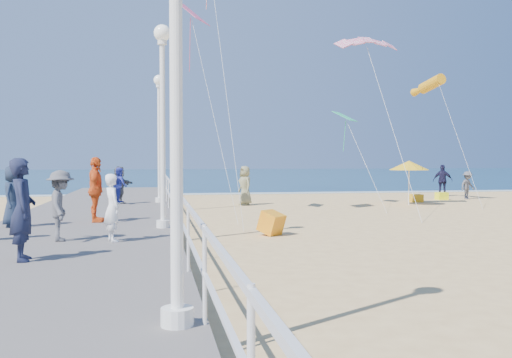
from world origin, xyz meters
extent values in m
plane|color=#E9C17A|center=(0.00, 0.00, 0.00)|extent=(160.00, 160.00, 0.00)
cube|color=#0C2F49|center=(0.00, 65.00, 0.01)|extent=(160.00, 90.00, 0.05)
cube|color=white|center=(0.00, 20.50, 0.03)|extent=(160.00, 1.20, 0.04)
cube|color=slate|center=(-7.50, 0.00, 0.20)|extent=(5.00, 44.00, 0.40)
cube|color=white|center=(-5.05, 0.00, 1.45)|extent=(0.05, 42.00, 0.06)
cube|color=white|center=(-5.05, 0.00, 0.95)|extent=(0.05, 42.00, 0.04)
cylinder|color=white|center=(-5.35, -9.00, 0.50)|extent=(0.36, 0.36, 0.20)
cylinder|color=white|center=(-5.35, -9.00, 2.85)|extent=(0.14, 0.14, 4.70)
cylinder|color=white|center=(-5.35, 0.00, 0.50)|extent=(0.36, 0.36, 0.20)
cylinder|color=white|center=(-5.35, 0.00, 2.85)|extent=(0.14, 0.14, 4.70)
sphere|color=white|center=(-5.35, 0.00, 5.50)|extent=(0.44, 0.44, 0.44)
cylinder|color=white|center=(-5.35, 9.00, 0.50)|extent=(0.36, 0.36, 0.20)
cylinder|color=white|center=(-5.35, 9.00, 2.85)|extent=(0.14, 0.14, 4.70)
sphere|color=white|center=(-5.35, 9.00, 5.50)|extent=(0.44, 0.44, 0.44)
imported|color=white|center=(-6.49, -2.36, 1.14)|extent=(0.53, 0.63, 1.49)
imported|color=#2F3AB3|center=(-6.34, -2.21, 1.64)|extent=(0.41, 0.46, 0.78)
imported|color=#181C35|center=(-7.88, -4.53, 1.32)|extent=(0.54, 0.73, 1.83)
imported|color=#4F4F54|center=(-7.62, -2.08, 1.18)|extent=(0.68, 1.07, 1.57)
imported|color=#E2551C|center=(-7.23, 1.69, 1.34)|extent=(0.46, 1.10, 1.87)
imported|color=#1B273D|center=(-9.29, 0.86, 1.22)|extent=(0.66, 0.89, 1.65)
imported|color=#57575C|center=(-6.95, 8.37, 1.16)|extent=(1.08, 1.46, 1.53)
imported|color=#505054|center=(11.45, 13.61, 0.77)|extent=(1.13, 0.88, 1.54)
imported|color=#191734|center=(11.33, 16.13, 0.94)|extent=(1.19, 0.92, 1.88)
imported|color=#7F7E58|center=(-1.27, 11.76, 0.94)|extent=(0.86, 1.06, 1.88)
cube|color=#DF530D|center=(-2.24, 0.90, 0.30)|extent=(0.88, 0.90, 0.74)
cylinder|color=white|center=(6.46, 10.38, 0.90)|extent=(0.05, 0.05, 1.80)
cone|color=yellow|center=(6.46, 10.38, 1.91)|extent=(1.90, 1.90, 0.45)
cube|color=#FAFF1A|center=(9.86, 13.52, 0.20)|extent=(0.55, 0.55, 0.40)
cube|color=gold|center=(7.72, 12.14, 0.20)|extent=(0.55, 0.55, 0.40)
cylinder|color=orange|center=(8.42, 11.98, 6.05)|extent=(1.01, 2.71, 1.09)
cube|color=#D54E7F|center=(-4.16, 7.31, 7.98)|extent=(1.70, 1.84, 0.96)
cube|color=#28BE7F|center=(3.48, 11.13, 4.27)|extent=(1.42, 1.43, 0.49)
camera|label=1|loc=(-5.59, -15.18, 2.21)|focal=40.00mm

